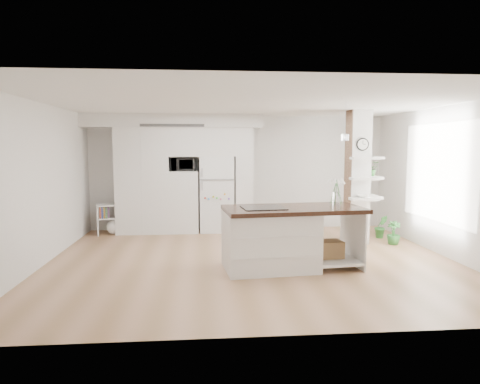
% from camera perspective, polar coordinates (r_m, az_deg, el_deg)
% --- Properties ---
extents(floor, '(7.00, 6.00, 0.01)m').
position_cam_1_polar(floor, '(7.54, 1.59, -9.11)').
color(floor, tan).
rests_on(floor, ground).
extents(room, '(7.04, 6.04, 2.72)m').
position_cam_1_polar(room, '(7.28, 1.63, 5.14)').
color(room, white).
rests_on(room, ground).
extents(cabinet_wall, '(4.00, 0.71, 2.70)m').
position_cam_1_polar(cabinet_wall, '(9.93, -8.49, 3.29)').
color(cabinet_wall, white).
rests_on(cabinet_wall, floor).
extents(refrigerator, '(0.78, 0.69, 1.75)m').
position_cam_1_polar(refrigerator, '(9.98, -3.13, -0.28)').
color(refrigerator, white).
rests_on(refrigerator, floor).
extents(column, '(0.69, 0.90, 2.70)m').
position_cam_1_polar(column, '(8.97, 16.05, 1.85)').
color(column, silver).
rests_on(column, floor).
extents(window, '(0.00, 2.40, 2.40)m').
position_cam_1_polar(window, '(8.69, 24.86, 2.38)').
color(window, white).
rests_on(window, room).
extents(pendant_light, '(0.12, 0.12, 0.10)m').
position_cam_1_polar(pendant_light, '(7.80, 14.11, 6.97)').
color(pendant_light, white).
rests_on(pendant_light, room).
extents(kitchen_island, '(2.32, 1.28, 1.57)m').
position_cam_1_polar(kitchen_island, '(6.96, 5.03, -6.02)').
color(kitchen_island, white).
rests_on(kitchen_island, floor).
extents(bookshelf, '(0.65, 0.48, 0.69)m').
position_cam_1_polar(bookshelf, '(10.09, -16.75, -3.74)').
color(bookshelf, white).
rests_on(bookshelf, floor).
extents(floor_plant_a, '(0.28, 0.23, 0.50)m').
position_cam_1_polar(floor_plant_a, '(9.78, 18.29, -4.40)').
color(floor_plant_a, '#317A31').
rests_on(floor_plant_a, floor).
extents(floor_plant_b, '(0.34, 0.34, 0.47)m').
position_cam_1_polar(floor_plant_b, '(9.23, 19.78, -5.15)').
color(floor_plant_b, '#317A31').
rests_on(floor_plant_b, floor).
extents(microwave, '(0.54, 0.37, 0.30)m').
position_cam_1_polar(microwave, '(9.87, -7.51, 3.66)').
color(microwave, '#2D2D2D').
rests_on(microwave, cabinet_wall).
extents(shelf_plant, '(0.27, 0.23, 0.30)m').
position_cam_1_polar(shelf_plant, '(9.21, 17.17, 3.00)').
color(shelf_plant, '#317A31').
rests_on(shelf_plant, column).
extents(decor_bowl, '(0.22, 0.22, 0.05)m').
position_cam_1_polar(decor_bowl, '(8.76, 16.05, -0.54)').
color(decor_bowl, white).
rests_on(decor_bowl, column).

